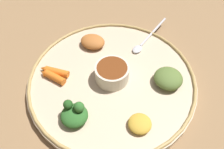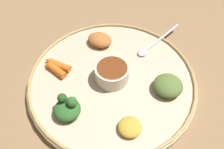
{
  "view_description": "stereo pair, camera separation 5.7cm",
  "coord_description": "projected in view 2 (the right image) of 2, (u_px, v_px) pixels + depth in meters",
  "views": [
    {
      "loc": [
        -0.01,
        -0.35,
        0.48
      ],
      "look_at": [
        0.0,
        0.0,
        0.04
      ],
      "focal_mm": 36.77,
      "sensor_mm": 36.0,
      "label": 1
    },
    {
      "loc": [
        0.05,
        -0.35,
        0.48
      ],
      "look_at": [
        0.0,
        0.0,
        0.04
      ],
      "focal_mm": 36.77,
      "sensor_mm": 36.0,
      "label": 2
    }
  ],
  "objects": [
    {
      "name": "spoon",
      "position": [
        153.0,
        44.0,
        0.65
      ],
      "size": [
        0.12,
        0.16,
        0.01
      ],
      "color": "silver",
      "rests_on": "platter"
    },
    {
      "name": "greens_pile",
      "position": [
        67.0,
        108.0,
        0.5
      ],
      "size": [
        0.06,
        0.06,
        0.05
      ],
      "color": "#2D6628",
      "rests_on": "platter"
    },
    {
      "name": "platter_rim",
      "position": [
        112.0,
        77.0,
        0.58
      ],
      "size": [
        0.42,
        0.42,
        0.01
      ],
      "primitive_type": "torus",
      "color": "tan",
      "rests_on": "platter"
    },
    {
      "name": "carrot_near_spoon",
      "position": [
        58.0,
        64.0,
        0.6
      ],
      "size": [
        0.08,
        0.04,
        0.02
      ],
      "color": "orange",
      "rests_on": "platter"
    },
    {
      "name": "mound_collards",
      "position": [
        168.0,
        85.0,
        0.54
      ],
      "size": [
        0.1,
        0.1,
        0.03
      ],
      "primitive_type": "ellipsoid",
      "rotation": [
        0.0,
        0.0,
        4.11
      ],
      "color": "#567033",
      "rests_on": "platter"
    },
    {
      "name": "ground_plane",
      "position": [
        112.0,
        83.0,
        0.6
      ],
      "size": [
        2.4,
        2.4,
        0.0
      ],
      "primitive_type": "plane",
      "color": "olive"
    },
    {
      "name": "carrot_outer",
      "position": [
        55.0,
        70.0,
        0.58
      ],
      "size": [
        0.07,
        0.05,
        0.02
      ],
      "color": "orange",
      "rests_on": "platter"
    },
    {
      "name": "mound_lentil_yellow",
      "position": [
        130.0,
        127.0,
        0.49
      ],
      "size": [
        0.05,
        0.05,
        0.02
      ],
      "primitive_type": "ellipsoid",
      "rotation": [
        0.0,
        0.0,
        6.24
      ],
      "color": "gold",
      "rests_on": "platter"
    },
    {
      "name": "center_bowl",
      "position": [
        112.0,
        73.0,
        0.56
      ],
      "size": [
        0.08,
        0.08,
        0.04
      ],
      "color": "beige",
      "rests_on": "platter"
    },
    {
      "name": "mound_chickpea",
      "position": [
        100.0,
        40.0,
        0.65
      ],
      "size": [
        0.08,
        0.08,
        0.03
      ],
      "primitive_type": "ellipsoid",
      "rotation": [
        0.0,
        0.0,
        5.92
      ],
      "color": "#B2662D",
      "rests_on": "platter"
    },
    {
      "name": "platter",
      "position": [
        112.0,
        81.0,
        0.59
      ],
      "size": [
        0.42,
        0.42,
        0.02
      ],
      "primitive_type": "cylinder",
      "color": "#C6B293",
      "rests_on": "ground_plane"
    }
  ]
}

